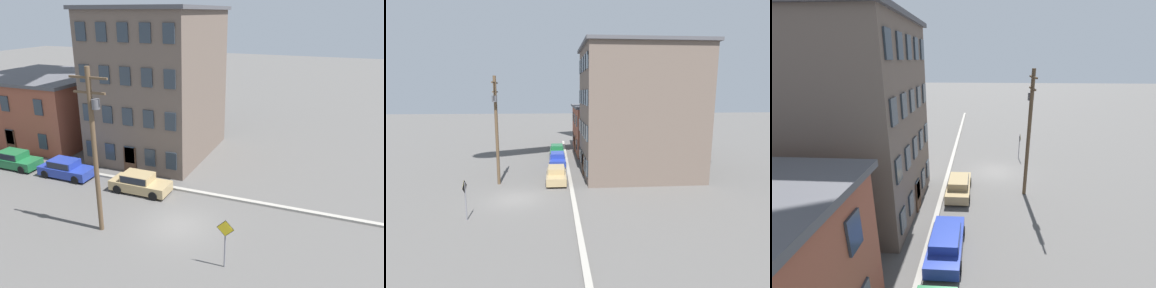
# 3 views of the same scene
# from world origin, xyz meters

# --- Properties ---
(ground_plane) EXTENTS (200.00, 200.00, 0.00)m
(ground_plane) POSITION_xyz_m (0.00, 0.00, 0.00)
(ground_plane) COLOR #565451
(kerb_strip) EXTENTS (56.00, 0.36, 0.16)m
(kerb_strip) POSITION_xyz_m (0.00, 4.50, 0.08)
(kerb_strip) COLOR #9E998E
(kerb_strip) RESTS_ON ground_plane
(apartment_corner) EXTENTS (12.03, 11.23, 6.56)m
(apartment_corner) POSITION_xyz_m (-19.60, 11.36, 3.29)
(apartment_corner) COLOR brown
(apartment_corner) RESTS_ON ground_plane
(apartment_midblock) EXTENTS (9.73, 11.59, 12.96)m
(apartment_midblock) POSITION_xyz_m (-6.88, 11.54, 6.49)
(apartment_midblock) COLOR #66564C
(apartment_midblock) RESTS_ON ground_plane
(car_green) EXTENTS (4.40, 1.92, 1.43)m
(car_green) POSITION_xyz_m (-16.59, 3.36, 0.75)
(car_green) COLOR #1E6638
(car_green) RESTS_ON ground_plane
(car_blue) EXTENTS (4.40, 1.92, 1.43)m
(car_blue) POSITION_xyz_m (-11.27, 3.38, 0.75)
(car_blue) COLOR #233899
(car_blue) RESTS_ON ground_plane
(car_tan) EXTENTS (4.40, 1.92, 1.43)m
(car_tan) POSITION_xyz_m (-4.48, 3.20, 0.75)
(car_tan) COLOR tan
(car_tan) RESTS_ON ground_plane
(caution_sign) EXTENTS (0.92, 0.08, 2.76)m
(caution_sign) POSITION_xyz_m (3.80, -2.79, 1.83)
(caution_sign) COLOR slate
(caution_sign) RESTS_ON ground_plane
(utility_pole) EXTENTS (2.40, 0.44, 9.82)m
(utility_pole) POSITION_xyz_m (-4.14, -2.10, 5.50)
(utility_pole) COLOR brown
(utility_pole) RESTS_ON ground_plane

